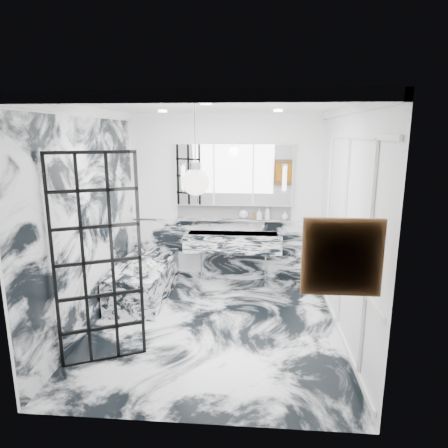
# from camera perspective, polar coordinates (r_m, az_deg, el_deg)

# --- Properties ---
(floor) EXTENTS (3.60, 3.60, 0.00)m
(floor) POSITION_cam_1_polar(r_m,az_deg,el_deg) (5.42, -1.45, -14.44)
(floor) COLOR silver
(floor) RESTS_ON ground
(ceiling) EXTENTS (3.60, 3.60, 0.00)m
(ceiling) POSITION_cam_1_polar(r_m,az_deg,el_deg) (4.82, -1.65, 16.60)
(ceiling) COLOR white
(ceiling) RESTS_ON wall_back
(wall_back) EXTENTS (3.60, 0.00, 3.60)m
(wall_back) POSITION_cam_1_polar(r_m,az_deg,el_deg) (6.70, 0.13, 3.55)
(wall_back) COLOR white
(wall_back) RESTS_ON floor
(wall_front) EXTENTS (3.60, 0.00, 3.60)m
(wall_front) POSITION_cam_1_polar(r_m,az_deg,el_deg) (3.22, -5.05, -6.90)
(wall_front) COLOR white
(wall_front) RESTS_ON floor
(wall_left) EXTENTS (0.00, 3.60, 3.60)m
(wall_left) POSITION_cam_1_polar(r_m,az_deg,el_deg) (5.35, -18.84, 0.46)
(wall_left) COLOR white
(wall_left) RESTS_ON floor
(wall_right) EXTENTS (0.00, 3.60, 3.60)m
(wall_right) POSITION_cam_1_polar(r_m,az_deg,el_deg) (5.02, 16.91, -0.18)
(wall_right) COLOR white
(wall_right) RESTS_ON floor
(marble_clad_back) EXTENTS (3.18, 0.05, 1.05)m
(marble_clad_back) POSITION_cam_1_polar(r_m,az_deg,el_deg) (6.87, 0.11, -3.71)
(marble_clad_back) COLOR silver
(marble_clad_back) RESTS_ON floor
(marble_clad_left) EXTENTS (0.02, 3.56, 2.68)m
(marble_clad_left) POSITION_cam_1_polar(r_m,az_deg,el_deg) (5.36, -18.65, -0.17)
(marble_clad_left) COLOR silver
(marble_clad_left) RESTS_ON floor
(panel_molding) EXTENTS (0.03, 3.40, 2.30)m
(panel_molding) POSITION_cam_1_polar(r_m,az_deg,el_deg) (5.04, 16.62, -1.29)
(panel_molding) COLOR white
(panel_molding) RESTS_ON floor
(soap_bottle_a) EXTENTS (0.09, 0.09, 0.23)m
(soap_bottle_a) POSITION_cam_1_polar(r_m,az_deg,el_deg) (6.62, 6.24, 1.63)
(soap_bottle_a) COLOR #8C5919
(soap_bottle_a) RESTS_ON ledge
(soap_bottle_b) EXTENTS (0.09, 0.09, 0.18)m
(soap_bottle_b) POSITION_cam_1_polar(r_m,az_deg,el_deg) (6.63, 5.05, 1.46)
(soap_bottle_b) COLOR #4C4C51
(soap_bottle_b) RESTS_ON ledge
(soap_bottle_c) EXTENTS (0.12, 0.12, 0.14)m
(soap_bottle_c) POSITION_cam_1_polar(r_m,az_deg,el_deg) (6.65, 8.69, 1.21)
(soap_bottle_c) COLOR silver
(soap_bottle_c) RESTS_ON ledge
(face_pot) EXTENTS (0.15, 0.15, 0.15)m
(face_pot) POSITION_cam_1_polar(r_m,az_deg,el_deg) (6.63, 2.81, 1.37)
(face_pot) COLOR white
(face_pot) RESTS_ON ledge
(amber_bottle) EXTENTS (0.04, 0.04, 0.10)m
(amber_bottle) POSITION_cam_1_polar(r_m,az_deg,el_deg) (6.63, 4.21, 1.14)
(amber_bottle) COLOR #8C5919
(amber_bottle) RESTS_ON ledge
(flower_vase) EXTENTS (0.08, 0.08, 0.12)m
(flower_vase) POSITION_cam_1_polar(r_m,az_deg,el_deg) (5.56, -10.35, -7.05)
(flower_vase) COLOR silver
(flower_vase) RESTS_ON bathtub
(crittall_door) EXTENTS (0.82, 0.40, 2.30)m
(crittall_door) POSITION_cam_1_polar(r_m,az_deg,el_deg) (4.46, -17.54, -5.17)
(crittall_door) COLOR black
(crittall_door) RESTS_ON floor
(artwork) EXTENTS (0.52, 0.05, 0.52)m
(artwork) POSITION_cam_1_polar(r_m,az_deg,el_deg) (3.24, 16.51, -4.57)
(artwork) COLOR orange
(artwork) RESTS_ON wall_front
(pendant_light) EXTENTS (0.24, 0.24, 0.24)m
(pendant_light) POSITION_cam_1_polar(r_m,az_deg,el_deg) (3.60, -4.07, 6.01)
(pendant_light) COLOR white
(pendant_light) RESTS_ON ceiling
(trough_sink) EXTENTS (1.60, 0.45, 0.30)m
(trough_sink) POSITION_cam_1_polar(r_m,az_deg,el_deg) (6.59, 1.26, -2.58)
(trough_sink) COLOR silver
(trough_sink) RESTS_ON wall_back
(ledge) EXTENTS (1.90, 0.14, 0.04)m
(ledge) POSITION_cam_1_polar(r_m,az_deg,el_deg) (6.67, 1.36, 0.62)
(ledge) COLOR silver
(ledge) RESTS_ON wall_back
(subway_tile) EXTENTS (1.90, 0.03, 0.23)m
(subway_tile) POSITION_cam_1_polar(r_m,az_deg,el_deg) (6.70, 1.40, 1.86)
(subway_tile) COLOR white
(subway_tile) RESTS_ON wall_back
(mirror_cabinet) EXTENTS (1.90, 0.16, 1.00)m
(mirror_cabinet) POSITION_cam_1_polar(r_m,az_deg,el_deg) (6.56, 1.40, 7.04)
(mirror_cabinet) COLOR white
(mirror_cabinet) RESTS_ON wall_back
(sconce_left) EXTENTS (0.07, 0.07, 0.40)m
(sconce_left) POSITION_cam_1_polar(r_m,az_deg,el_deg) (6.57, -5.86, 6.64)
(sconce_left) COLOR white
(sconce_left) RESTS_ON mirror_cabinet
(sconce_right) EXTENTS (0.07, 0.07, 0.40)m
(sconce_right) POSITION_cam_1_polar(r_m,az_deg,el_deg) (6.47, 8.66, 6.47)
(sconce_right) COLOR white
(sconce_right) RESTS_ON mirror_cabinet
(bathtub) EXTENTS (0.75, 1.65, 0.55)m
(bathtub) POSITION_cam_1_polar(r_m,az_deg,el_deg) (6.33, -11.31, -7.83)
(bathtub) COLOR silver
(bathtub) RESTS_ON floor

